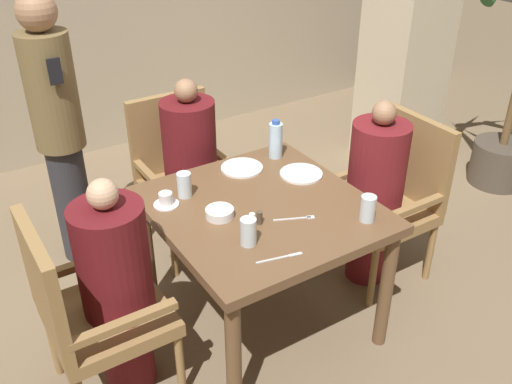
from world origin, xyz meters
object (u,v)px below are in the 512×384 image
chair_far_side (181,169)px  chair_right_side (392,194)px  diner_in_far_chair (191,169)px  plate_main_right (301,174)px  chair_left_side (87,308)px  plate_main_left (242,168)px  glass_tall_mid (184,185)px  bowl_small (220,213)px  glass_tall_far (368,208)px  diner_in_left_chair (117,287)px  water_bottle (276,140)px  standing_host (59,128)px  teacup_with_saucer (166,200)px  diner_in_right_chair (374,193)px  glass_tall_near (248,232)px

chair_far_side → chair_right_side: size_ratio=1.00×
diner_in_far_chair → plate_main_right: size_ratio=5.06×
chair_left_side → plate_main_left: chair_left_side is taller
glass_tall_mid → plate_main_right: bearing=-12.2°
bowl_small → glass_tall_far: 0.70m
diner_in_left_chair → water_bottle: (1.11, 0.40, 0.28)m
standing_host → glass_tall_mid: 0.94m
chair_left_side → plate_main_right: chair_left_side is taller
chair_right_side → teacup_with_saucer: 1.35m
standing_host → plate_main_right: 1.42m
chair_far_side → water_bottle: 0.72m
diner_in_left_chair → water_bottle: bearing=19.7°
chair_left_side → bowl_small: size_ratio=7.19×
diner_in_right_chair → bowl_small: diner_in_right_chair is taller
plate_main_right → glass_tall_far: (-0.00, -0.52, 0.06)m
glass_tall_near → chair_left_side: bearing=161.0°
chair_left_side → diner_in_right_chair: size_ratio=0.86×
plate_main_right → plate_main_left: bearing=136.0°
chair_right_side → plate_main_right: size_ratio=4.25×
diner_in_far_chair → teacup_with_saucer: size_ratio=9.23×
chair_left_side → chair_right_side: (1.82, 0.00, 0.00)m
diner_in_right_chair → glass_tall_far: diner_in_right_chair is taller
glass_tall_far → chair_right_side: bearing=33.5°
diner_in_far_chair → chair_right_side: size_ratio=1.19×
plate_main_left → water_bottle: water_bottle is taller
chair_left_side → standing_host: bearing=77.0°
teacup_with_saucer → plate_main_right: bearing=-8.1°
chair_far_side → glass_tall_far: size_ratio=7.61×
diner_in_right_chair → standing_host: standing_host is taller
bowl_small → glass_tall_mid: (-0.05, 0.26, 0.04)m
diner_in_far_chair → teacup_with_saucer: 0.69m
chair_far_side → teacup_with_saucer: bearing=-120.0°
glass_tall_far → diner_in_right_chair: bearing=41.9°
water_bottle → diner_in_right_chair: bearing=-44.0°
diner_in_right_chair → bowl_small: (-0.99, 0.02, 0.19)m
water_bottle → glass_tall_far: water_bottle is taller
teacup_with_saucer → chair_right_side: bearing=-11.0°
chair_left_side → chair_far_side: size_ratio=1.00×
diner_in_far_chair → diner_in_right_chair: bearing=-45.9°
plate_main_left → bowl_small: size_ratio=1.69×
chair_right_side → glass_tall_mid: chair_right_side is taller
glass_tall_near → standing_host: bearing=106.9°
glass_tall_far → plate_main_left: bearing=107.4°
bowl_small → plate_main_right: bearing=12.5°
diner_in_far_chair → diner_in_right_chair: size_ratio=1.02×
diner_in_far_chair → standing_host: size_ratio=0.71×
teacup_with_saucer → glass_tall_near: bearing=-70.7°
diner_in_left_chair → teacup_with_saucer: (0.37, 0.25, 0.20)m
chair_left_side → diner_in_far_chair: diner_in_far_chair is taller
glass_tall_near → bowl_small: bearing=90.2°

